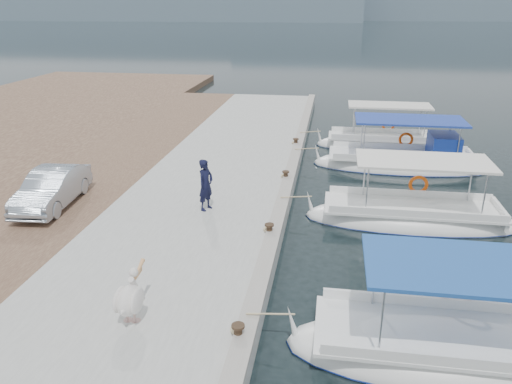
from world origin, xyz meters
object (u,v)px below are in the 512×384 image
fishing_caique_d (403,164)px  pelican (130,298)px  fishing_caique_c (411,219)px  fisherman (206,185)px  fishing_caique_b (447,353)px  parked_car (52,188)px  fishing_caique_e (382,145)px

fishing_caique_d → pelican: bearing=-118.6°
fishing_caique_c → fisherman: (-6.83, -1.08, 1.24)m
fishing_caique_d → fishing_caique_b: bearing=-92.7°
fishing_caique_b → pelican: (-6.74, -0.43, 0.95)m
fishing_caique_d → parked_car: 14.68m
fishing_caique_e → fisherman: (-6.62, -10.36, 1.24)m
fishing_caique_d → parked_car: bearing=-148.6°
fishing_caique_b → parked_car: (-11.88, 5.45, 1.00)m
fishing_caique_e → fisherman: bearing=-122.6°
parked_car → fishing_caique_e: bearing=37.8°
fishing_caique_c → parked_car: fishing_caique_c is taller
fishing_caique_c → fisherman: 7.02m
fishing_caique_c → fishing_caique_d: same height
fishing_caique_b → pelican: 6.82m
fishing_caique_c → pelican: size_ratio=5.05×
fisherman → parked_car: (-5.23, -0.46, -0.24)m
fishing_caique_b → fishing_caique_d: bearing=87.3°
fishing_caique_d → pelican: fishing_caique_d is taller
pelican → parked_car: (-5.14, 5.87, 0.05)m
fisherman → parked_car: bearing=118.9°
fishing_caique_b → fishing_caique_e: 16.28m
fishing_caique_d → fisherman: 10.28m
fishing_caique_c → fisherman: fisherman is taller
fishing_caique_e → parked_car: bearing=-137.6°
pelican → fishing_caique_c: bearing=47.0°
fishing_caique_c → fishing_caique_e: same height
fishing_caique_d → fisherman: size_ratio=4.50×
fisherman → parked_car: fisherman is taller
parked_car → fishing_caique_d: bearing=26.8°
fishing_caique_d → fishing_caique_e: (-0.65, 3.19, -0.06)m
fishing_caique_c → parked_car: (-12.06, -1.54, 1.00)m
fishing_caique_d → pelican: (-7.35, -13.51, 0.89)m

